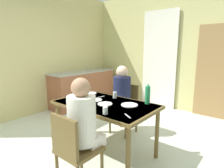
# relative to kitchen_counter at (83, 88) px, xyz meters

# --- Properties ---
(ground_plane) EXTENTS (6.98, 6.98, 0.00)m
(ground_plane) POSITION_rel_kitchen_counter_xyz_m (1.91, -1.48, -0.45)
(ground_plane) COLOR silver
(wall_back) EXTENTS (4.69, 0.10, 2.88)m
(wall_back) POSITION_rel_kitchen_counter_xyz_m (1.91, 1.21, 0.99)
(wall_back) COLOR #C7C17F
(wall_back) RESTS_ON ground_plane
(wall_left) EXTENTS (0.10, 4.03, 2.88)m
(wall_left) POSITION_rel_kitchen_counter_xyz_m (-0.33, -0.81, 0.99)
(wall_left) COLOR #CCBE80
(wall_left) RESTS_ON ground_plane
(door_wooden) EXTENTS (0.80, 0.05, 2.00)m
(door_wooden) POSITION_rel_kitchen_counter_xyz_m (2.95, 1.13, 0.55)
(door_wooden) COLOR #987346
(door_wooden) RESTS_ON ground_plane
(curtain_panel) EXTENTS (0.90, 0.03, 2.42)m
(curtain_panel) POSITION_rel_kitchen_counter_xyz_m (1.65, 1.11, 0.76)
(curtain_panel) COLOR white
(curtain_panel) RESTS_ON ground_plane
(kitchen_counter) EXTENTS (0.61, 1.88, 0.91)m
(kitchen_counter) POSITION_rel_kitchen_counter_xyz_m (0.00, 0.00, 0.00)
(kitchen_counter) COLOR #95563C
(kitchen_counter) RESTS_ON ground_plane
(dining_table) EXTENTS (1.40, 0.84, 0.75)m
(dining_table) POSITION_rel_kitchen_counter_xyz_m (2.07, -1.46, 0.23)
(dining_table) COLOR brown
(dining_table) RESTS_ON ground_plane
(chair_near_diner) EXTENTS (0.40, 0.40, 0.87)m
(chair_near_diner) POSITION_rel_kitchen_counter_xyz_m (2.32, -2.23, 0.05)
(chair_near_diner) COLOR brown
(chair_near_diner) RESTS_ON ground_plane
(chair_far_diner) EXTENTS (0.40, 0.40, 0.87)m
(chair_far_diner) POSITION_rel_kitchen_counter_xyz_m (1.89, -0.68, 0.05)
(chair_far_diner) COLOR brown
(chair_far_diner) RESTS_ON ground_plane
(person_near_diner) EXTENTS (0.30, 0.37, 0.77)m
(person_near_diner) POSITION_rel_kitchen_counter_xyz_m (2.32, -2.09, 0.33)
(person_near_diner) COLOR white
(person_near_diner) RESTS_ON ground_plane
(person_far_diner) EXTENTS (0.30, 0.37, 0.77)m
(person_far_diner) POSITION_rel_kitchen_counter_xyz_m (1.89, -0.82, 0.33)
(person_far_diner) COLOR #1D2C4E
(person_far_diner) RESTS_ON ground_plane
(water_bottle_green_near) EXTENTS (0.07, 0.07, 0.28)m
(water_bottle_green_near) POSITION_rel_kitchen_counter_xyz_m (2.54, -1.11, 0.44)
(water_bottle_green_near) COLOR #22814B
(water_bottle_green_near) RESTS_ON dining_table
(water_bottle_green_far) EXTENTS (0.08, 0.08, 0.28)m
(water_bottle_green_far) POSITION_rel_kitchen_counter_xyz_m (1.58, -1.45, 0.43)
(water_bottle_green_far) COLOR #1E8350
(water_bottle_green_far) RESTS_ON dining_table
(dinner_plate_near_left) EXTENTS (0.21, 0.21, 0.01)m
(dinner_plate_near_left) POSITION_rel_kitchen_counter_xyz_m (1.52, -1.20, 0.31)
(dinner_plate_near_left) COLOR white
(dinner_plate_near_left) RESTS_ON dining_table
(dinner_plate_near_right) EXTENTS (0.20, 0.20, 0.01)m
(dinner_plate_near_right) POSITION_rel_kitchen_counter_xyz_m (2.11, -1.50, 0.31)
(dinner_plate_near_right) COLOR white
(dinner_plate_near_right) RESTS_ON dining_table
(dinner_plate_far_center) EXTENTS (0.22, 0.22, 0.01)m
(dinner_plate_far_center) POSITION_rel_kitchen_counter_xyz_m (2.39, -1.33, 0.31)
(dinner_plate_far_center) COLOR white
(dinner_plate_far_center) RESTS_ON dining_table
(dinner_plate_far_side) EXTENTS (0.21, 0.21, 0.01)m
(dinner_plate_far_side) POSITION_rel_kitchen_counter_xyz_m (1.87, -1.45, 0.31)
(dinner_plate_far_side) COLOR white
(dinner_plate_far_side) RESTS_ON dining_table
(drinking_glass_by_near_diner) EXTENTS (0.06, 0.06, 0.09)m
(drinking_glass_by_near_diner) POSITION_rel_kitchen_counter_xyz_m (2.36, -1.78, 0.35)
(drinking_glass_by_near_diner) COLOR silver
(drinking_glass_by_near_diner) RESTS_ON dining_table
(drinking_glass_by_far_diner) EXTENTS (0.06, 0.06, 0.10)m
(drinking_glass_by_far_diner) POSITION_rel_kitchen_counter_xyz_m (2.01, -1.16, 0.35)
(drinking_glass_by_far_diner) COLOR silver
(drinking_glass_by_far_diner) RESTS_ON dining_table
(cutlery_knife_near) EXTENTS (0.07, 0.15, 0.00)m
(cutlery_knife_near) POSITION_rel_kitchen_counter_xyz_m (2.07, -1.76, 0.31)
(cutlery_knife_near) COLOR silver
(cutlery_knife_near) RESTS_ON dining_table
(cutlery_fork_near) EXTENTS (0.14, 0.09, 0.00)m
(cutlery_fork_near) POSITION_rel_kitchen_counter_xyz_m (2.60, -1.67, 0.31)
(cutlery_fork_near) COLOR silver
(cutlery_fork_near) RESTS_ON dining_table
(cutlery_knife_far) EXTENTS (0.03, 0.15, 0.00)m
(cutlery_knife_far) POSITION_rel_kitchen_counter_xyz_m (1.80, -1.25, 0.31)
(cutlery_knife_far) COLOR silver
(cutlery_knife_far) RESTS_ON dining_table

